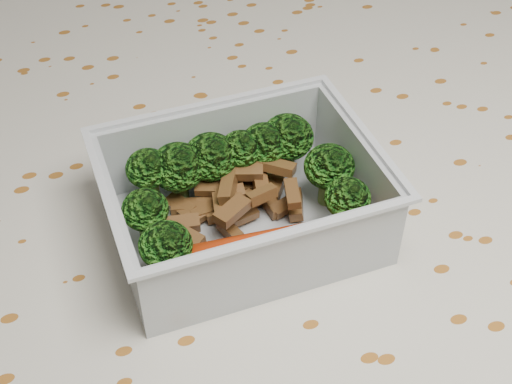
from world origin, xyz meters
name	(u,v)px	position (x,y,z in m)	size (l,w,h in m)	color
dining_table	(264,296)	(0.00, 0.00, 0.67)	(1.40, 0.90, 0.75)	brown
tablecloth	(265,248)	(0.00, 0.00, 0.72)	(1.46, 0.96, 0.19)	beige
lunch_container	(243,208)	(-0.02, -0.01, 0.78)	(0.16, 0.13, 0.06)	silver
broccoli_florets	(234,172)	(-0.02, 0.01, 0.79)	(0.14, 0.10, 0.04)	#608C3F
meat_pile	(232,200)	(-0.02, 0.00, 0.77)	(0.09, 0.06, 0.03)	brown
sausage	(269,248)	(-0.02, -0.05, 0.77)	(0.14, 0.03, 0.02)	red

